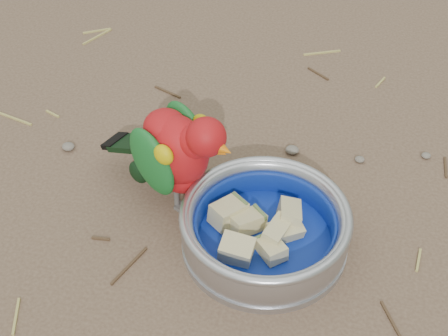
# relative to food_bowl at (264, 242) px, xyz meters

# --- Properties ---
(ground) EXTENTS (60.00, 60.00, 0.00)m
(ground) POSITION_rel_food_bowl_xyz_m (0.03, 0.02, -0.01)
(ground) COLOR brown
(food_bowl) EXTENTS (0.21, 0.21, 0.02)m
(food_bowl) POSITION_rel_food_bowl_xyz_m (0.00, 0.00, 0.00)
(food_bowl) COLOR #B2B2BA
(food_bowl) RESTS_ON ground
(bowl_wall) EXTENTS (0.21, 0.21, 0.04)m
(bowl_wall) POSITION_rel_food_bowl_xyz_m (0.00, 0.00, 0.03)
(bowl_wall) COLOR #B2B2BA
(bowl_wall) RESTS_ON food_bowl
(fruit_wedges) EXTENTS (0.13, 0.13, 0.03)m
(fruit_wedges) POSITION_rel_food_bowl_xyz_m (-0.00, 0.00, 0.02)
(fruit_wedges) COLOR #D0C186
(fruit_wedges) RESTS_ON food_bowl
(lory_parrot) EXTENTS (0.21, 0.17, 0.16)m
(lory_parrot) POSITION_rel_food_bowl_xyz_m (-0.12, 0.06, 0.07)
(lory_parrot) COLOR #B01014
(lory_parrot) RESTS_ON ground
(ground_debris) EXTENTS (0.90, 0.80, 0.01)m
(ground_debris) POSITION_rel_food_bowl_xyz_m (0.06, 0.06, -0.01)
(ground_debris) COLOR tan
(ground_debris) RESTS_ON ground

